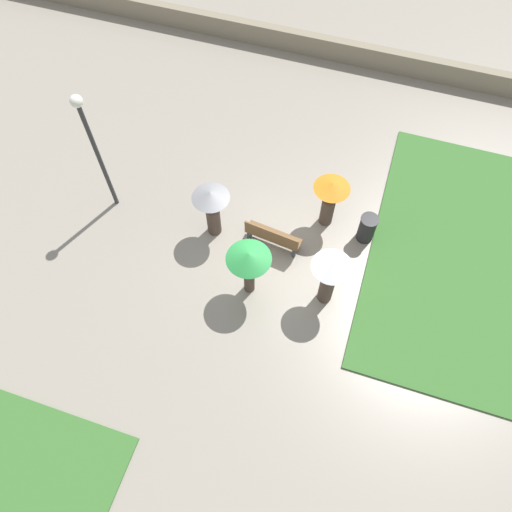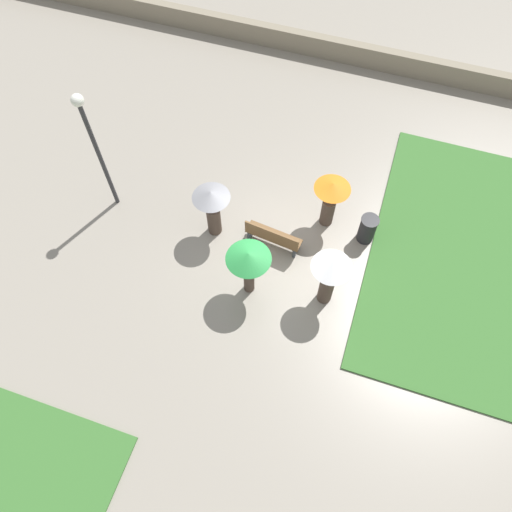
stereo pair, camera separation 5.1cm
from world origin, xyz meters
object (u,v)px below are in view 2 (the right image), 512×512
(trash_bin, at_px, (367,229))
(crowd_person_grey, at_px, (212,205))
(lamp_post, at_px, (93,139))
(crowd_person_green, at_px, (249,261))
(crowd_person_white, at_px, (330,273))
(crowd_person_orange, at_px, (331,197))
(park_bench, at_px, (273,237))

(trash_bin, height_order, crowd_person_grey, crowd_person_grey)
(lamp_post, bearing_deg, crowd_person_green, 162.30)
(trash_bin, height_order, crowd_person_white, crowd_person_white)
(crowd_person_grey, height_order, crowd_person_white, crowd_person_white)
(trash_bin, xyz_separation_m, crowd_person_white, (0.64, 2.23, 0.90))
(trash_bin, bearing_deg, crowd_person_orange, -10.31)
(lamp_post, relative_size, crowd_person_orange, 2.34)
(lamp_post, bearing_deg, park_bench, 179.84)
(park_bench, relative_size, crowd_person_white, 0.83)
(crowd_person_orange, height_order, crowd_person_grey, crowd_person_grey)
(lamp_post, relative_size, crowd_person_green, 2.23)
(lamp_post, relative_size, crowd_person_white, 2.10)
(crowd_person_grey, bearing_deg, crowd_person_orange, -135.31)
(trash_bin, distance_m, crowd_person_white, 2.49)
(lamp_post, bearing_deg, crowd_person_orange, -168.12)
(park_bench, distance_m, crowd_person_grey, 1.91)
(crowd_person_white, bearing_deg, lamp_post, 6.82)
(lamp_post, relative_size, crowd_person_grey, 2.29)
(crowd_person_grey, bearing_deg, crowd_person_green, 157.13)
(crowd_person_orange, distance_m, crowd_person_grey, 3.28)
(park_bench, height_order, crowd_person_grey, crowd_person_grey)
(crowd_person_white, bearing_deg, park_bench, -15.51)
(crowd_person_grey, bearing_deg, park_bench, -158.72)
(trash_bin, bearing_deg, park_bench, 23.97)
(lamp_post, height_order, trash_bin, lamp_post)
(crowd_person_grey, bearing_deg, crowd_person_white, -176.69)
(trash_bin, height_order, crowd_person_orange, crowd_person_orange)
(park_bench, xyz_separation_m, crowd_person_grey, (1.75, 0.02, 0.76))
(park_bench, xyz_separation_m, lamp_post, (4.94, -0.01, 2.22))
(park_bench, xyz_separation_m, trash_bin, (-2.46, -1.09, 0.01))
(park_bench, height_order, trash_bin, trash_bin)
(trash_bin, bearing_deg, crowd_person_white, 74.03)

